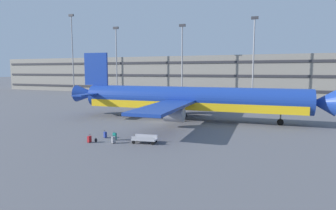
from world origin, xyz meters
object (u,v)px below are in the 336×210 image
Objects in this scene: suitcase_black at (89,139)px; backpack_scuffed at (96,140)px; suitcase_upright at (115,136)px; suitcase_silver at (105,135)px; airliner at (188,100)px; baggage_cart at (145,139)px; suitcase_orange at (114,140)px.

suitcase_black is 0.70m from backpack_scuffed.
suitcase_silver is at bearing 161.36° from suitcase_upright.
baggage_cart is (0.21, -15.42, -2.77)m from airliner.
suitcase_black is 5.94m from baggage_cart.
suitcase_orange is 0.99× the size of suitcase_black.
suitcase_upright is at bearing -102.62° from airliner.
backpack_scuffed is 0.14× the size of baggage_cart.
suitcase_silver is at bearing 174.44° from baggage_cart.
backpack_scuffed is 5.30m from baggage_cart.
backpack_scuffed is at bearing -105.99° from airliner.
airliner reaches higher than backpack_scuffed.
suitcase_black reaches higher than suitcase_orange.
suitcase_orange reaches higher than suitcase_silver.
suitcase_orange is (0.65, -1.25, -0.05)m from suitcase_upright.
suitcase_black is (-5.40, -17.35, -2.81)m from airliner.
airliner is 88.19× the size of backpack_scuffed.
suitcase_upright is 0.28× the size of baggage_cart.
suitcase_upright is 3.67m from baggage_cart.
suitcase_upright is at bearing -18.64° from suitcase_silver.
baggage_cart is at bearing 22.82° from suitcase_orange.
backpack_scuffed is at bearing -132.86° from suitcase_upright.
backpack_scuffed is (-4.86, -16.95, -3.00)m from airliner.
suitcase_orange is at bearing 7.34° from backpack_scuffed.
suitcase_upright is 1.10× the size of suitcase_silver.
airliner is at bearing 74.01° from backpack_scuffed.
suitcase_orange reaches higher than baggage_cart.
suitcase_black is at bearing -98.05° from suitcase_silver.
airliner is at bearing 77.38° from suitcase_upright.
airliner is 17.15m from suitcase_orange.
airliner reaches higher than suitcase_silver.
suitcase_black is (-2.59, -0.67, -0.01)m from suitcase_orange.
airliner is 18.39m from suitcase_black.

